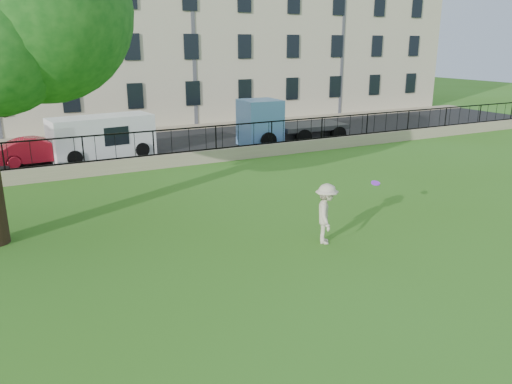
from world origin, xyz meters
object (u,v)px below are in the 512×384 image
man (326,214)px  red_sedan (39,151)px  blue_truck (292,121)px  white_van (102,137)px  frisbee (376,183)px

man → red_sedan: bearing=55.7°
man → blue_truck: blue_truck is taller
man → red_sedan: 15.45m
red_sedan → white_van: white_van is taller
frisbee → blue_truck: blue_truck is taller
frisbee → white_van: 14.77m
man → red_sedan: man is taller
red_sedan → blue_truck: blue_truck is taller
red_sedan → white_van: 2.94m
frisbee → white_van: size_ratio=0.06×
man → white_van: 14.51m
man → blue_truck: bearing=4.1°
white_van → blue_truck: blue_truck is taller
blue_truck → red_sedan: bearing=177.6°
blue_truck → frisbee: bearing=-108.8°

